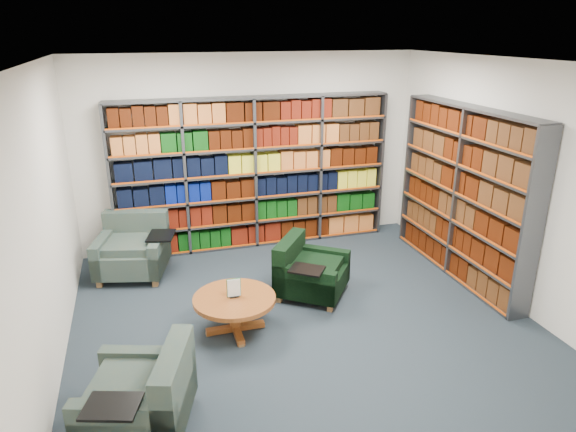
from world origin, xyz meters
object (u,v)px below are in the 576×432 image
object	(u,v)px
chair_teal_left	(134,250)
chair_green_right	(306,273)
coffee_table	(235,304)
chair_teal_front	(147,398)

from	to	relation	value
chair_teal_left	chair_green_right	xyz separation A→B (m)	(2.01, -1.25, -0.03)
coffee_table	chair_teal_left	bearing A→B (deg)	118.76
chair_teal_left	chair_green_right	bearing A→B (deg)	-31.78
chair_green_right	chair_teal_front	xyz separation A→B (m)	(-1.96, -1.81, 0.01)
chair_teal_left	coffee_table	size ratio (longest dim) A/B	1.26
chair_teal_front	coffee_table	bearing A→B (deg)	51.91
chair_teal_left	coffee_table	world-z (taller)	chair_teal_left
coffee_table	chair_teal_front	bearing A→B (deg)	-128.09
chair_teal_left	chair_teal_front	bearing A→B (deg)	-89.06
chair_teal_left	chair_teal_front	xyz separation A→B (m)	(0.05, -3.05, -0.02)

